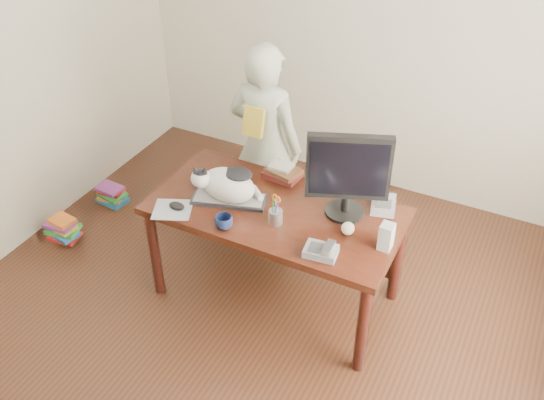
{
  "coord_description": "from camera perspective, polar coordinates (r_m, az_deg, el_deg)",
  "views": [
    {
      "loc": [
        1.36,
        -2.12,
        3.06
      ],
      "look_at": [
        0.0,
        0.55,
        0.85
      ],
      "focal_mm": 40.0,
      "sensor_mm": 36.0,
      "label": 1
    }
  ],
  "objects": [
    {
      "name": "baseball",
      "position": [
        3.63,
        7.15,
        -2.67
      ],
      "size": [
        0.08,
        0.08,
        0.08
      ],
      "rotation": [
        0.0,
        0.0,
        -0.28
      ],
      "color": "silver",
      "rests_on": "desk"
    },
    {
      "name": "room",
      "position": [
        3.05,
        -4.69,
        2.1
      ],
      "size": [
        4.5,
        4.5,
        4.5
      ],
      "color": "black",
      "rests_on": "ground"
    },
    {
      "name": "monitor",
      "position": [
        3.61,
        7.18,
        2.64
      ],
      "size": [
        0.49,
        0.32,
        0.57
      ],
      "rotation": [
        0.0,
        0.0,
        0.38
      ],
      "color": "black",
      "rests_on": "desk"
    },
    {
      "name": "mousepad",
      "position": [
        3.86,
        -9.34,
        -0.89
      ],
      "size": [
        0.3,
        0.29,
        0.01
      ],
      "rotation": [
        0.0,
        0.0,
        0.42
      ],
      "color": "#AFB5BC",
      "rests_on": "desk"
    },
    {
      "name": "mouse",
      "position": [
        3.85,
        -8.96,
        -0.55
      ],
      "size": [
        0.13,
        0.11,
        0.04
      ],
      "rotation": [
        0.0,
        0.0,
        0.42
      ],
      "color": "black",
      "rests_on": "mousepad"
    },
    {
      "name": "book_pile_b",
      "position": [
        5.28,
        -14.86,
        0.51
      ],
      "size": [
        0.26,
        0.2,
        0.15
      ],
      "color": "#185390",
      "rests_on": "ground"
    },
    {
      "name": "pen_cup",
      "position": [
        3.66,
        0.35,
        -1.48
      ],
      "size": [
        0.11,
        0.11,
        0.22
      ],
      "rotation": [
        0.0,
        0.0,
        -0.37
      ],
      "color": "#9A9A9F",
      "rests_on": "desk"
    },
    {
      "name": "book_pile_a",
      "position": [
        4.99,
        -19.09,
        -2.57
      ],
      "size": [
        0.27,
        0.22,
        0.18
      ],
      "color": "#AB1818",
      "rests_on": "ground"
    },
    {
      "name": "person",
      "position": [
        4.41,
        -0.63,
        5.21
      ],
      "size": [
        0.57,
        0.38,
        1.55
      ],
      "primitive_type": "imported",
      "rotation": [
        0.0,
        0.0,
        3.13
      ],
      "color": "white",
      "rests_on": "ground"
    },
    {
      "name": "held_book",
      "position": [
        4.14,
        -1.74,
        7.36
      ],
      "size": [
        0.15,
        0.09,
        0.2
      ],
      "rotation": [
        0.0,
        0.0,
        -0.01
      ],
      "color": "gold",
      "rests_on": "person"
    },
    {
      "name": "phone",
      "position": [
        3.48,
        4.7,
        -4.78
      ],
      "size": [
        0.2,
        0.18,
        0.09
      ],
      "rotation": [
        0.0,
        0.0,
        0.13
      ],
      "color": "slate",
      "rests_on": "desk"
    },
    {
      "name": "book_stack",
      "position": [
        4.09,
        1.01,
        2.65
      ],
      "size": [
        0.26,
        0.21,
        0.09
      ],
      "rotation": [
        0.0,
        0.0,
        -0.14
      ],
      "color": "#461212",
      "rests_on": "desk"
    },
    {
      "name": "calculator",
      "position": [
        3.87,
        10.44,
        -0.43
      ],
      "size": [
        0.19,
        0.23,
        0.06
      ],
      "rotation": [
        0.0,
        0.0,
        0.25
      ],
      "color": "slate",
      "rests_on": "desk"
    },
    {
      "name": "cat",
      "position": [
        3.82,
        -4.36,
        1.54
      ],
      "size": [
        0.45,
        0.33,
        0.26
      ],
      "rotation": [
        0.0,
        0.0,
        0.3
      ],
      "color": "white",
      "rests_on": "keyboard"
    },
    {
      "name": "desk",
      "position": [
        3.97,
        0.84,
        -1.9
      ],
      "size": [
        1.6,
        0.8,
        0.75
      ],
      "color": "black",
      "rests_on": "ground"
    },
    {
      "name": "coffee_mug",
      "position": [
        3.65,
        -4.56,
        -2.1
      ],
      "size": [
        0.14,
        0.14,
        0.09
      ],
      "primitive_type": "imported",
      "rotation": [
        0.0,
        0.0,
        0.34
      ],
      "color": "#0D1635",
      "rests_on": "desk"
    },
    {
      "name": "speaker",
      "position": [
        3.53,
        10.7,
        -3.41
      ],
      "size": [
        0.08,
        0.09,
        0.17
      ],
      "rotation": [
        0.0,
        0.0,
        -0.03
      ],
      "color": "#A9A9AC",
      "rests_on": "desk"
    },
    {
      "name": "keyboard",
      "position": [
        3.89,
        -4.06,
        0.08
      ],
      "size": [
        0.51,
        0.31,
        0.03
      ],
      "rotation": [
        0.0,
        0.0,
        0.3
      ],
      "color": "black",
      "rests_on": "desk"
    }
  ]
}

